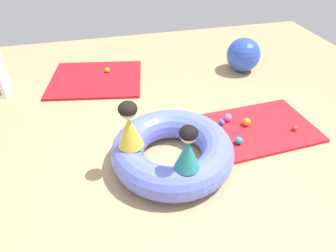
# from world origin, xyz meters

# --- Properties ---
(ground_plane) EXTENTS (8.00, 8.00, 0.00)m
(ground_plane) POSITION_xyz_m (0.00, 0.00, 0.00)
(ground_plane) COLOR tan
(gym_mat_near_left) EXTENTS (1.34, 1.03, 0.04)m
(gym_mat_near_left) POSITION_xyz_m (1.26, 0.35, 0.02)
(gym_mat_near_left) COLOR red
(gym_mat_near_left) RESTS_ON ground
(gym_mat_near_right) EXTENTS (1.61, 1.43, 0.04)m
(gym_mat_near_right) POSITION_xyz_m (-0.68, 2.16, 0.02)
(gym_mat_near_right) COLOR #B21923
(gym_mat_near_right) RESTS_ON ground
(inflatable_cushion) EXTENTS (1.31, 1.31, 0.35)m
(inflatable_cushion) POSITION_xyz_m (0.02, 0.03, 0.17)
(inflatable_cushion) COLOR #6070E5
(inflatable_cushion) RESTS_ON ground
(child_in_yellow) EXTENTS (0.32, 0.32, 0.51)m
(child_in_yellow) POSITION_xyz_m (-0.41, 0.04, 0.59)
(child_in_yellow) COLOR yellow
(child_in_yellow) RESTS_ON inflatable_cushion
(child_in_teal) EXTENTS (0.26, 0.26, 0.46)m
(child_in_teal) POSITION_xyz_m (0.04, -0.40, 0.57)
(child_in_teal) COLOR teal
(child_in_teal) RESTS_ON inflatable_cushion
(play_ball_teal) EXTENTS (0.09, 0.09, 0.09)m
(play_ball_teal) POSITION_xyz_m (0.84, 0.11, 0.08)
(play_ball_teal) COLOR teal
(play_ball_teal) RESTS_ON gym_mat_near_left
(play_ball_orange) EXTENTS (0.10, 0.10, 0.10)m
(play_ball_orange) POSITION_xyz_m (1.08, 0.42, 0.09)
(play_ball_orange) COLOR orange
(play_ball_orange) RESTS_ON gym_mat_near_left
(play_ball_blue) EXTENTS (0.08, 0.08, 0.08)m
(play_ball_blue) POSITION_xyz_m (0.78, 0.50, 0.08)
(play_ball_blue) COLOR blue
(play_ball_blue) RESTS_ON gym_mat_near_left
(play_ball_red) EXTENTS (0.07, 0.07, 0.07)m
(play_ball_red) POSITION_xyz_m (1.62, 0.18, 0.07)
(play_ball_red) COLOR red
(play_ball_red) RESTS_ON gym_mat_near_left
(play_ball_pink) EXTENTS (0.10, 0.10, 0.10)m
(play_ball_pink) POSITION_xyz_m (0.89, 0.56, 0.09)
(play_ball_pink) COLOR pink
(play_ball_pink) RESTS_ON gym_mat_near_left
(play_ball_yellow) EXTENTS (0.08, 0.08, 0.08)m
(play_ball_yellow) POSITION_xyz_m (-0.49, 2.32, 0.08)
(play_ball_yellow) COLOR yellow
(play_ball_yellow) RESTS_ON gym_mat_near_right
(exercise_ball_large) EXTENTS (0.55, 0.55, 0.55)m
(exercise_ball_large) POSITION_xyz_m (1.72, 1.92, 0.27)
(exercise_ball_large) COLOR blue
(exercise_ball_large) RESTS_ON ground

